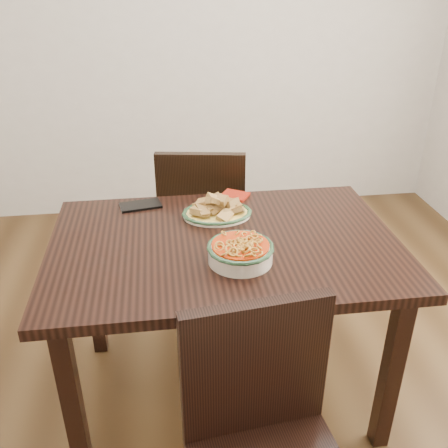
{
  "coord_description": "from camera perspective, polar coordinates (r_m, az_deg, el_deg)",
  "views": [
    {
      "loc": [
        -0.29,
        -1.73,
        1.66
      ],
      "look_at": [
        -0.07,
        -0.12,
        0.81
      ],
      "focal_mm": 40.0,
      "sensor_mm": 36.0,
      "label": 1
    }
  ],
  "objects": [
    {
      "name": "dining_table",
      "position": [
        1.89,
        0.08,
        -4.32
      ],
      "size": [
        1.29,
        0.86,
        0.75
      ],
      "color": "black",
      "rests_on": "ground"
    },
    {
      "name": "wall_back",
      "position": [
        3.51,
        -3.1,
        21.74
      ],
      "size": [
        3.5,
        0.1,
        2.6
      ],
      "primitive_type": "cube",
      "color": "beige",
      "rests_on": "ground"
    },
    {
      "name": "smartphone",
      "position": [
        2.13,
        -9.52,
        2.12
      ],
      "size": [
        0.18,
        0.12,
        0.01
      ],
      "primitive_type": "cube",
      "rotation": [
        0.0,
        0.0,
        0.19
      ],
      "color": "black",
      "rests_on": "dining_table"
    },
    {
      "name": "floor",
      "position": [
        2.41,
        1.45,
        -15.83
      ],
      "size": [
        3.5,
        3.5,
        0.0
      ],
      "primitive_type": "plane",
      "color": "#392512",
      "rests_on": "ground"
    },
    {
      "name": "chair_near",
      "position": [
        1.49,
        4.77,
        -23.56
      ],
      "size": [
        0.47,
        0.47,
        0.89
      ],
      "rotation": [
        0.0,
        0.0,
        0.12
      ],
      "color": "black",
      "rests_on": "ground"
    },
    {
      "name": "noodle_bowl",
      "position": [
        1.7,
        1.88,
        -3.0
      ],
      "size": [
        0.23,
        0.23,
        0.08
      ],
      "color": "beige",
      "rests_on": "dining_table"
    },
    {
      "name": "chair_far",
      "position": [
        2.56,
        -2.42,
        0.61
      ],
      "size": [
        0.48,
        0.48,
        0.89
      ],
      "rotation": [
        0.0,
        0.0,
        2.98
      ],
      "color": "black",
      "rests_on": "ground"
    },
    {
      "name": "napkin",
      "position": [
        2.19,
        1.24,
        3.28
      ],
      "size": [
        0.14,
        0.14,
        0.01
      ],
      "primitive_type": "cube",
      "rotation": [
        0.0,
        0.0,
        -0.56
      ],
      "color": "maroon",
      "rests_on": "dining_table"
    },
    {
      "name": "fish_plate",
      "position": [
        2.0,
        -0.81,
        2.05
      ],
      "size": [
        0.27,
        0.22,
        0.11
      ],
      "color": "beige",
      "rests_on": "dining_table"
    }
  ]
}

